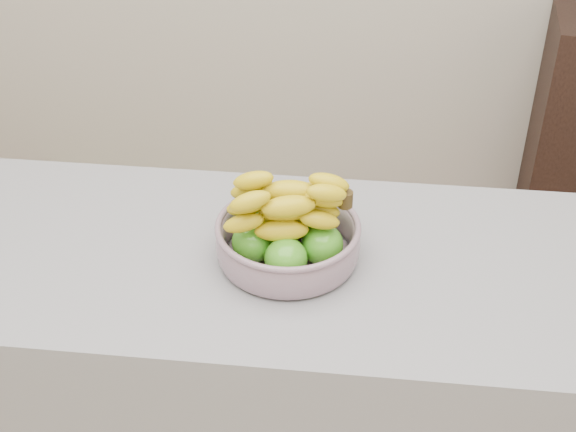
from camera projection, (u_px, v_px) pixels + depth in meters
name	position (u px, v px, depth m)	size (l,w,h in m)	color
counter	(272.00, 410.00, 1.84)	(2.00, 0.60, 0.90)	gray
fruit_bowl	(288.00, 234.00, 1.54)	(0.28, 0.28, 0.18)	#97A6B6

